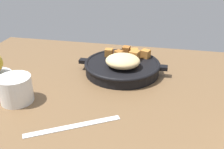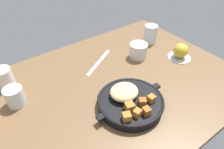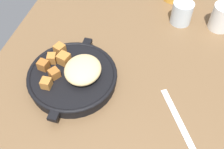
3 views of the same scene
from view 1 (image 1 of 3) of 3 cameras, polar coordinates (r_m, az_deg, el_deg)
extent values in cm
cube|color=brown|center=(73.81, 0.90, -4.95)|extent=(114.00, 79.07, 2.40)
cylinder|color=black|center=(84.38, 2.26, 1.51)|extent=(23.86, 23.86, 3.44)
torus|color=black|center=(83.78, 2.28, 2.41)|extent=(24.58, 24.58, 1.20)
cube|color=black|center=(86.82, -6.31, 2.98)|extent=(2.64, 2.40, 1.20)
cube|color=black|center=(82.94, 11.25, 1.45)|extent=(2.64, 2.40, 1.20)
ellipsoid|color=#DBBC7F|center=(80.10, 2.06, 3.04)|extent=(10.72, 9.79, 4.03)
cube|color=#A86B2D|center=(89.10, 4.92, 4.91)|extent=(3.04, 2.91, 2.53)
cube|color=#935623|center=(87.26, 1.51, 4.50)|extent=(3.50, 3.47, 2.44)
cube|color=#A86B2D|center=(85.82, 4.97, 4.22)|extent=(3.65, 3.68, 3.00)
cube|color=#A86B2D|center=(88.01, 7.39, 4.55)|extent=(3.51, 3.47, 2.64)
cube|color=#A86B2D|center=(88.57, -0.70, 4.87)|extent=(2.58, 2.52, 2.52)
cube|color=#935623|center=(90.61, 3.17, 5.37)|extent=(2.81, 2.98, 2.62)
cube|color=silver|center=(61.20, -8.52, -11.18)|extent=(20.07, 12.69, 0.36)
cylinder|color=silver|center=(72.45, -20.44, -3.08)|extent=(8.58, 8.58, 7.14)
camera|label=2|loc=(1.19, 28.73, 34.01)|focal=33.46mm
camera|label=3|loc=(0.79, -42.12, 37.68)|focal=43.27mm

